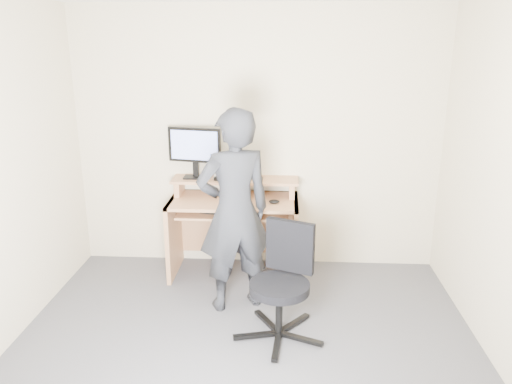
# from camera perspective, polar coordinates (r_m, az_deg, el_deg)

# --- Properties ---
(ground) EXTENTS (3.50, 3.50, 0.00)m
(ground) POSITION_cam_1_polar(r_m,az_deg,el_deg) (3.68, -1.55, -19.30)
(ground) COLOR #5A595F
(ground) RESTS_ON ground
(back_wall) EXTENTS (3.50, 0.02, 2.50)m
(back_wall) POSITION_cam_1_polar(r_m,az_deg,el_deg) (4.80, 0.11, 5.90)
(back_wall) COLOR beige
(back_wall) RESTS_ON ground
(desk) EXTENTS (1.20, 0.60, 0.91)m
(desk) POSITION_cam_1_polar(r_m,az_deg,el_deg) (4.79, -2.44, -2.87)
(desk) COLOR tan
(desk) RESTS_ON ground
(monitor) EXTENTS (0.51, 0.14, 0.48)m
(monitor) POSITION_cam_1_polar(r_m,az_deg,el_deg) (4.73, -7.03, 4.99)
(monitor) COLOR black
(monitor) RESTS_ON desk
(external_drive) EXTENTS (0.10, 0.14, 0.20)m
(external_drive) POSITION_cam_1_polar(r_m,az_deg,el_deg) (4.72, -2.96, 2.69)
(external_drive) COLOR black
(external_drive) RESTS_ON desk
(travel_mug) EXTENTS (0.08, 0.08, 0.18)m
(travel_mug) POSITION_cam_1_polar(r_m,az_deg,el_deg) (4.72, -2.05, 2.59)
(travel_mug) COLOR #BBBBC0
(travel_mug) RESTS_ON desk
(smartphone) EXTENTS (0.07, 0.13, 0.01)m
(smartphone) POSITION_cam_1_polar(r_m,az_deg,el_deg) (4.71, 0.37, 1.48)
(smartphone) COLOR black
(smartphone) RESTS_ON desk
(charger) EXTENTS (0.05, 0.05, 0.03)m
(charger) POSITION_cam_1_polar(r_m,az_deg,el_deg) (4.69, -4.50, 1.51)
(charger) COLOR black
(charger) RESTS_ON desk
(headphones) EXTENTS (0.19, 0.19, 0.06)m
(headphones) POSITION_cam_1_polar(r_m,az_deg,el_deg) (4.82, -5.50, 1.80)
(headphones) COLOR silver
(headphones) RESTS_ON desk
(keyboard) EXTENTS (0.49, 0.29, 0.03)m
(keyboard) POSITION_cam_1_polar(r_m,az_deg,el_deg) (4.60, -3.39, -2.18)
(keyboard) COLOR black
(keyboard) RESTS_ON desk
(mouse) EXTENTS (0.10, 0.07, 0.04)m
(mouse) POSITION_cam_1_polar(r_m,az_deg,el_deg) (4.53, 2.09, -1.11)
(mouse) COLOR black
(mouse) RESTS_ON desk
(office_chair) EXTENTS (0.68, 0.66, 0.86)m
(office_chair) POSITION_cam_1_polar(r_m,az_deg,el_deg) (3.80, 3.11, -9.77)
(office_chair) COLOR black
(office_chair) RESTS_ON ground
(person) EXTENTS (0.73, 0.62, 1.69)m
(person) POSITION_cam_1_polar(r_m,az_deg,el_deg) (4.04, -2.50, -2.26)
(person) COLOR black
(person) RESTS_ON ground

